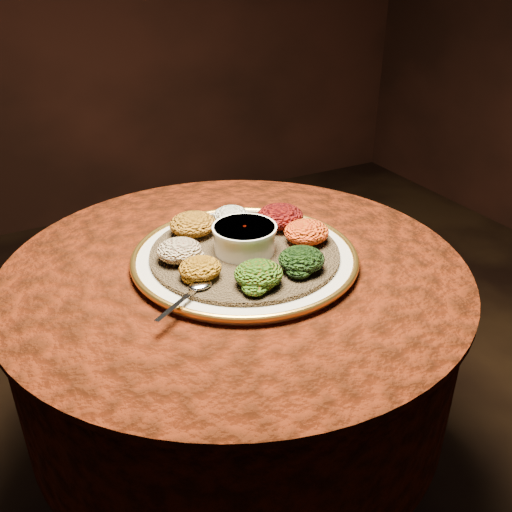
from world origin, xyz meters
name	(u,v)px	position (x,y,z in m)	size (l,w,h in m)	color
table	(236,335)	(0.00, 0.00, 0.55)	(0.96, 0.96, 0.73)	black
platter	(245,257)	(0.02, 0.00, 0.75)	(0.47, 0.47, 0.02)	beige
injera	(245,253)	(0.02, 0.00, 0.76)	(0.39, 0.39, 0.01)	brown
stew_bowl	(245,237)	(0.02, 0.00, 0.79)	(0.13, 0.13, 0.06)	white
spoon	(197,288)	(-0.12, -0.10, 0.77)	(0.13, 0.09, 0.01)	silver
portion_ayib	(231,215)	(0.05, 0.13, 0.78)	(0.08, 0.08, 0.04)	white
portion_kitfo	(280,216)	(0.14, 0.06, 0.79)	(0.11, 0.10, 0.05)	black
portion_tikil	(306,232)	(0.16, -0.03, 0.79)	(0.10, 0.09, 0.05)	#BD870F
portion_gomen	(301,259)	(0.09, -0.12, 0.78)	(0.09, 0.09, 0.04)	black
portion_mixveg	(259,274)	(-0.01, -0.13, 0.78)	(0.09, 0.09, 0.04)	#A5320A
portion_kik	(200,268)	(-0.10, -0.06, 0.78)	(0.08, 0.08, 0.04)	#9D630D
portion_timatim	(179,250)	(-0.11, 0.03, 0.78)	(0.09, 0.09, 0.04)	maroon
portion_shiro	(193,224)	(-0.04, 0.12, 0.79)	(0.10, 0.10, 0.05)	#A45F13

